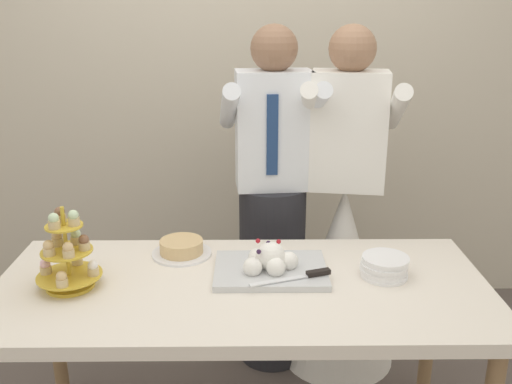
# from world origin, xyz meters

# --- Properties ---
(rear_wall) EXTENTS (5.20, 0.10, 2.90)m
(rear_wall) POSITION_xyz_m (0.00, 1.45, 1.45)
(rear_wall) COLOR beige
(rear_wall) RESTS_ON ground_plane
(dessert_table) EXTENTS (1.80, 0.80, 0.78)m
(dessert_table) POSITION_xyz_m (0.00, 0.00, 0.70)
(dessert_table) COLOR silver
(dessert_table) RESTS_ON ground_plane
(cupcake_stand) EXTENTS (0.23, 0.23, 0.31)m
(cupcake_stand) POSITION_xyz_m (-0.61, -0.02, 0.89)
(cupcake_stand) COLOR gold
(cupcake_stand) RESTS_ON dessert_table
(main_cake_tray) EXTENTS (0.43, 0.32, 0.13)m
(main_cake_tray) POSITION_xyz_m (0.11, 0.08, 0.81)
(main_cake_tray) COLOR silver
(main_cake_tray) RESTS_ON dessert_table
(plate_stack) EXTENTS (0.18, 0.18, 0.08)m
(plate_stack) POSITION_xyz_m (0.53, 0.06, 0.81)
(plate_stack) COLOR white
(plate_stack) RESTS_ON dessert_table
(round_cake) EXTENTS (0.24, 0.24, 0.06)m
(round_cake) POSITION_xyz_m (-0.25, 0.25, 0.80)
(round_cake) COLOR white
(round_cake) RESTS_ON dessert_table
(person_groom) EXTENTS (0.50, 0.52, 1.66)m
(person_groom) POSITION_xyz_m (0.14, 0.70, 0.75)
(person_groom) COLOR #232328
(person_groom) RESTS_ON ground_plane
(person_bride) EXTENTS (0.56, 0.56, 1.66)m
(person_bride) POSITION_xyz_m (0.48, 0.68, 0.58)
(person_bride) COLOR white
(person_bride) RESTS_ON ground_plane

